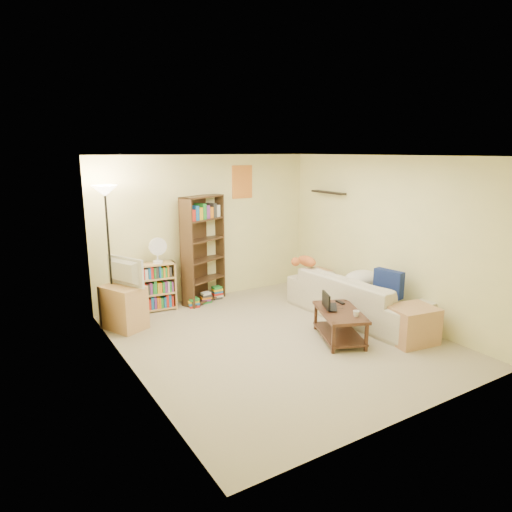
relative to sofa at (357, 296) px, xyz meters
name	(u,v)px	position (x,y,z in m)	size (l,w,h in m)	color
room	(280,224)	(-1.55, -0.10, 1.28)	(4.50, 4.54, 2.52)	tan
sofa	(357,296)	(0.00, 0.00, 0.00)	(1.08, 2.39, 0.68)	beige
navy_pillow	(389,283)	(0.15, -0.49, 0.31)	(0.45, 0.13, 0.40)	navy
cream_blanket	(362,279)	(0.16, 0.07, 0.24)	(0.62, 0.45, 0.27)	silver
tabby_cat	(305,261)	(-0.37, 0.87, 0.43)	(0.54, 0.22, 0.18)	#C8602A
coffee_table	(340,321)	(-0.83, -0.54, -0.07)	(0.86, 1.08, 0.42)	#47271B
laptop	(335,308)	(-0.83, -0.44, 0.10)	(0.40, 0.42, 0.03)	black
laptop_screen	(326,300)	(-0.95, -0.39, 0.21)	(0.01, 0.32, 0.21)	white
mug	(356,314)	(-0.80, -0.83, 0.12)	(0.12, 0.12, 0.08)	silver
tv_remote	(340,302)	(-0.61, -0.29, 0.09)	(0.05, 0.17, 0.02)	black
tv_stand	(124,307)	(-3.25, 1.43, -0.02)	(0.43, 0.60, 0.65)	#DEB36C
television	(121,272)	(-3.25, 1.43, 0.52)	(0.39, 0.70, 0.42)	black
tall_bookshelf	(203,247)	(-1.71, 1.95, 0.63)	(0.87, 0.58, 1.83)	#412C19
short_bookshelf	(156,287)	(-2.58, 1.94, 0.06)	(0.64, 0.31, 0.80)	tan
desk_fan	(158,249)	(-2.53, 1.89, 0.69)	(0.28, 0.16, 0.42)	white
floor_lamp	(106,215)	(-3.35, 1.65, 1.33)	(0.35, 0.35, 2.09)	black
side_table	(316,282)	(0.17, 1.22, -0.10)	(0.41, 0.41, 0.47)	tan
end_cabinet	(412,325)	(-0.05, -1.13, -0.09)	(0.61, 0.50, 0.50)	tan
book_stacks	(207,297)	(-1.70, 1.86, -0.24)	(0.73, 0.33, 0.22)	red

